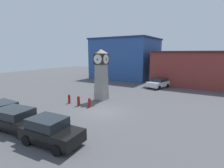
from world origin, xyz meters
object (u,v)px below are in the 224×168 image
Objects in this scene: car_near_tower at (17,119)px; bollard_far_row at (90,102)px; clock_tower at (101,74)px; car_navy_sedan at (2,111)px; car_far_lot at (159,83)px; pedestrian_near_bench at (99,86)px; car_by_building at (51,131)px; bollard_near_tower at (69,99)px; bollard_mid_row at (79,101)px.

bollard_far_row is at bearing 79.82° from car_near_tower.
car_navy_sedan is (-3.45, -9.50, -2.29)m from clock_tower.
clock_tower reaches higher than car_far_lot.
clock_tower reaches higher than pedestrian_near_bench.
clock_tower is at bearing 87.12° from car_near_tower.
car_by_building is (6.66, -0.63, 0.08)m from car_navy_sedan.
pedestrian_near_bench reaches higher than car_by_building.
bollard_near_tower is 0.25× the size of car_by_building.
car_far_lot is at bearing 88.29° from car_by_building.
pedestrian_near_bench is (-1.60, 5.90, 0.38)m from bollard_mid_row.
clock_tower is at bearing 57.79° from bollard_near_tower.
car_far_lot reaches higher than car_near_tower.
clock_tower is 4.14m from bollard_far_row.
pedestrian_near_bench reaches higher than bollard_mid_row.
car_navy_sedan reaches higher than bollard_mid_row.
bollard_near_tower is at bearing 102.85° from car_near_tower.
bollard_far_row is at bearing -77.32° from clock_tower.
car_navy_sedan is at bearing 169.82° from car_near_tower.
bollard_mid_row reaches higher than bollard_far_row.
car_near_tower is 2.93× the size of pedestrian_near_bench.
car_by_building reaches higher than bollard_far_row.
car_navy_sedan is 21.16m from car_far_lot.
bollard_mid_row is (1.50, -0.17, 0.04)m from bollard_near_tower.
pedestrian_near_bench is (-0.10, 5.73, 0.42)m from bollard_near_tower.
clock_tower is 1.34× the size of car_navy_sedan.
car_by_building is at bearing -5.38° from car_navy_sedan.
bollard_far_row is at bearing 9.99° from bollard_mid_row.
pedestrian_near_bench is (-2.87, 5.68, 0.43)m from bollard_far_row.
pedestrian_near_bench is at bearing 113.01° from car_by_building.
car_far_lot is (0.61, 20.50, -0.02)m from car_by_building.
bollard_near_tower is 1.02× the size of bollard_far_row.
car_navy_sedan is 0.93× the size of car_near_tower.
bollard_far_row is at bearing -63.21° from pedestrian_near_bench.
car_near_tower is (1.55, -6.78, 0.27)m from bollard_near_tower.
bollard_mid_row is 14.47m from car_far_lot.
bollard_mid_row is 6.74m from car_navy_sedan.
car_near_tower reaches higher than bollard_near_tower.
clock_tower is 1.37× the size of car_far_lot.
bollard_mid_row reaches higher than bollard_near_tower.
bollard_mid_row is 0.22× the size of car_near_tower.
car_far_lot reaches higher than car_navy_sedan.
clock_tower is 10.37m from car_navy_sedan.
pedestrian_near_bench is at bearing 83.79° from car_navy_sedan.
bollard_mid_row is at bearing 90.37° from car_near_tower.
clock_tower is 5.55× the size of bollard_mid_row.
pedestrian_near_bench is (1.30, 11.98, 0.19)m from car_navy_sedan.
car_near_tower reaches higher than car_navy_sedan.
car_near_tower is at bearing -100.18° from bollard_far_row.
car_by_building is at bearing -91.71° from car_far_lot.
car_by_building is (3.71, -0.10, 0.04)m from car_near_tower.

